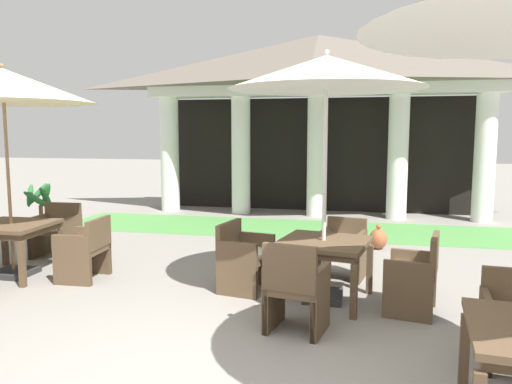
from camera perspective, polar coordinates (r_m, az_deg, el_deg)
background_pavilion at (r=11.77m, az=7.15°, el=12.53°), size 8.46×2.65×4.13m
lawn_strip at (r=10.12m, az=5.96°, el=-4.27°), size 10.26×2.07×0.01m
patio_table_mid_left at (r=7.54m, az=-26.24°, el=-3.98°), size 1.03×1.03×0.72m
patio_umbrella_mid_left at (r=7.45m, az=-27.04°, el=10.68°), size 2.36×2.36×2.85m
patio_chair_mid_left_north at (r=8.46m, az=-21.90°, el=-4.15°), size 0.66×0.57×0.83m
patio_chair_mid_left_east at (r=7.02m, az=-18.99°, el=-6.28°), size 0.55×0.64×0.83m
patio_table_mid_right at (r=5.83m, az=7.76°, el=-6.40°), size 1.15×1.15×0.71m
patio_umbrella_mid_right at (r=5.71m, az=8.09°, el=13.14°), size 2.20×2.20×2.86m
patio_chair_mid_right_east at (r=5.72m, az=17.72°, el=-9.17°), size 0.62×0.69×0.87m
patio_chair_mid_right_west at (r=6.22m, az=-1.40°, el=-7.49°), size 0.64×0.72×0.84m
patio_chair_mid_right_south at (r=4.95m, az=4.57°, el=-11.16°), size 0.63×0.60×0.92m
patio_chair_mid_right_north at (r=6.84m, az=9.97°, el=-6.47°), size 0.64×0.60×0.79m
potted_palm_left_edge at (r=9.63m, az=-23.43°, el=-3.01°), size 0.59×0.60×1.08m
terracotta_urn at (r=8.63m, az=13.84°, el=-5.22°), size 0.30×0.30×0.42m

